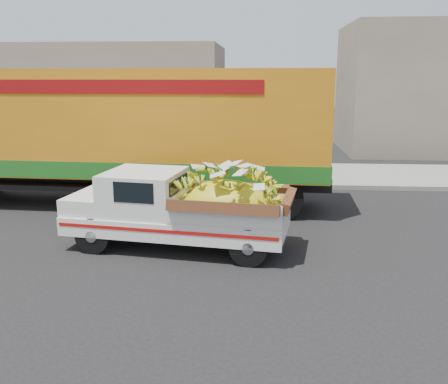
{
  "coord_description": "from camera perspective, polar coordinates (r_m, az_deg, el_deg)",
  "views": [
    {
      "loc": [
        2.93,
        -9.53,
        3.63
      ],
      "look_at": [
        2.16,
        1.03,
        1.14
      ],
      "focal_mm": 40.0,
      "sensor_mm": 36.0,
      "label": 1
    }
  ],
  "objects": [
    {
      "name": "semi_trailer",
      "position": [
        14.36,
        -12.27,
        6.87
      ],
      "size": [
        12.03,
        3.08,
        3.8
      ],
      "rotation": [
        0.0,
        0.0,
        -0.05
      ],
      "color": "black",
      "rests_on": "ground"
    },
    {
      "name": "ground",
      "position": [
        10.61,
        -12.25,
        -7.11
      ],
      "size": [
        100.0,
        100.0,
        0.0
      ],
      "primitive_type": "plane",
      "color": "black",
      "rests_on": "ground"
    },
    {
      "name": "building_left",
      "position": [
        26.54,
        -20.49,
        9.94
      ],
      "size": [
        18.0,
        6.0,
        5.0
      ],
      "primitive_type": "cube",
      "color": "gray",
      "rests_on": "ground"
    },
    {
      "name": "curb",
      "position": [
        16.8,
        -5.99,
        0.91
      ],
      "size": [
        60.0,
        0.25,
        0.15
      ],
      "primitive_type": "cube",
      "color": "gray",
      "rests_on": "ground"
    },
    {
      "name": "sidewalk",
      "position": [
        18.83,
        -4.88,
        2.25
      ],
      "size": [
        60.0,
        4.0,
        0.14
      ],
      "primitive_type": "cube",
      "color": "gray",
      "rests_on": "ground"
    },
    {
      "name": "pickup_truck",
      "position": [
        10.54,
        -3.51,
        -1.92
      ],
      "size": [
        4.89,
        2.4,
        1.64
      ],
      "rotation": [
        0.0,
        0.0,
        -0.15
      ],
      "color": "black",
      "rests_on": "ground"
    }
  ]
}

